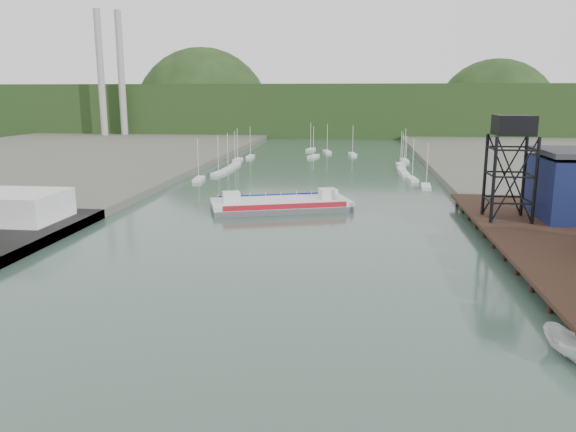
# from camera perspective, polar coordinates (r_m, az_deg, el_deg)

# --- Properties ---
(ground) EXTENTS (600.00, 600.00, 0.00)m
(ground) POSITION_cam_1_polar(r_m,az_deg,el_deg) (39.53, -11.89, -20.60)
(ground) COLOR #2C4538
(ground) RESTS_ON ground
(east_pier) EXTENTS (14.00, 70.00, 2.45)m
(east_pier) POSITION_cam_1_polar(r_m,az_deg,el_deg) (82.70, 24.74, -2.41)
(east_pier) COLOR black
(east_pier) RESTS_ON ground
(white_shed) EXTENTS (18.00, 12.00, 4.50)m
(white_shed) POSITION_cam_1_polar(r_m,az_deg,el_deg) (99.93, -26.91, 0.91)
(white_shed) COLOR silver
(white_shed) RESTS_ON west_quay
(lift_tower) EXTENTS (6.50, 6.50, 16.00)m
(lift_tower) POSITION_cam_1_polar(r_m,az_deg,el_deg) (92.45, 21.91, 7.93)
(lift_tower) COLOR black
(lift_tower) RESTS_ON east_pier
(marina_sailboats) EXTENTS (57.71, 92.65, 0.90)m
(marina_sailboats) POSITION_cam_1_polar(r_m,az_deg,el_deg) (171.37, 3.12, 5.28)
(marina_sailboats) COLOR silver
(marina_sailboats) RESTS_ON ground
(smokestacks) EXTENTS (11.20, 8.20, 60.00)m
(smokestacks) POSITION_cam_1_polar(r_m,az_deg,el_deg) (288.86, -17.52, 13.49)
(smokestacks) COLOR #989893
(smokestacks) RESTS_ON ground
(distant_hills) EXTENTS (500.00, 120.00, 80.00)m
(distant_hills) POSITION_cam_1_polar(r_m,az_deg,el_deg) (333.13, 4.39, 10.41)
(distant_hills) COLOR black
(distant_hills) RESTS_ON ground
(chain_ferry) EXTENTS (27.52, 17.84, 3.69)m
(chain_ferry) POSITION_cam_1_polar(r_m,az_deg,el_deg) (105.19, -0.76, 1.22)
(chain_ferry) COLOR #505052
(chain_ferry) RESTS_ON ground
(motorboat) EXTENTS (3.43, 6.23, 2.28)m
(motorboat) POSITION_cam_1_polar(r_m,az_deg,el_deg) (52.48, 26.53, -11.66)
(motorboat) COLOR silver
(motorboat) RESTS_ON ground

